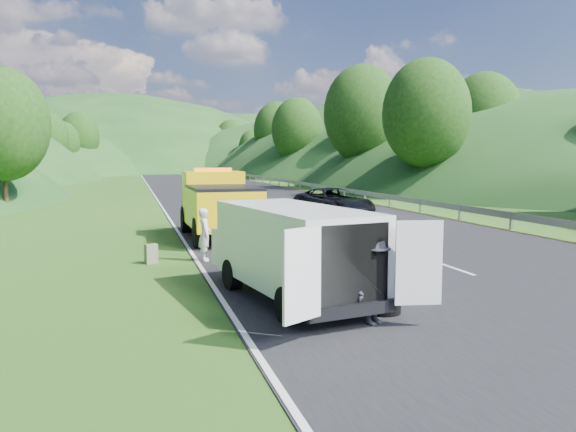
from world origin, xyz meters
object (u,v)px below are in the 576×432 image
object	(u,v)px
white_van	(291,247)
passing_suv	(333,217)
worker	(374,325)
woman	(205,261)
tow_truck	(218,204)
suitcase	(151,254)
child	(269,268)
spare_tire	(383,313)

from	to	relation	value
white_van	passing_suv	bearing A→B (deg)	56.73
worker	woman	bearing A→B (deg)	77.94
tow_truck	passing_suv	xyz separation A→B (m)	(7.04, 6.07, -1.33)
woman	worker	xyz separation A→B (m)	(2.24, -7.44, 0.00)
white_van	suitcase	world-z (taller)	white_van
tow_truck	worker	size ratio (longest dim) A/B	3.83
white_van	child	bearing A→B (deg)	73.95
woman	spare_tire	distance (m)	7.29
woman	child	distance (m)	2.25
tow_truck	white_van	distance (m)	9.93
tow_truck	child	world-z (taller)	tow_truck
spare_tire	worker	bearing A→B (deg)	-125.89
child	spare_tire	bearing A→B (deg)	-59.61
tow_truck	spare_tire	distance (m)	11.66
tow_truck	child	distance (m)	6.43
passing_suv	child	bearing A→B (deg)	-126.85
woman	suitcase	bearing A→B (deg)	91.37
spare_tire	passing_suv	size ratio (longest dim) A/B	0.13
white_van	worker	xyz separation A→B (m)	(1.02, -2.22, -1.18)
tow_truck	suitcase	distance (m)	5.51
child	worker	bearing A→B (deg)	-65.59
woman	spare_tire	bearing A→B (deg)	-155.63
passing_suv	spare_tire	bearing A→B (deg)	-116.15
child	passing_suv	world-z (taller)	passing_suv
suitcase	woman	bearing A→B (deg)	-1.07
tow_truck	woman	world-z (taller)	tow_truck
white_van	child	distance (m)	3.86
suitcase	spare_tire	size ratio (longest dim) A/B	0.80
woman	passing_suv	bearing A→B (deg)	-34.70
tow_truck	child	bearing A→B (deg)	-85.97
child	suitcase	size ratio (longest dim) A/B	1.63
spare_tire	passing_suv	world-z (taller)	passing_suv
child	passing_suv	bearing A→B (deg)	80.48
child	passing_suv	xyz separation A→B (m)	(6.54, 12.34, 0.00)
spare_tire	white_van	bearing A→B (deg)	134.20
worker	tow_truck	bearing A→B (deg)	66.46
woman	passing_suv	distance (m)	13.52
spare_tire	passing_suv	bearing A→B (deg)	72.78
white_van	suitcase	xyz separation A→B (m)	(-2.82, 5.25, -0.89)
white_van	spare_tire	xyz separation A→B (m)	(1.50, -1.55, -1.18)
suitcase	spare_tire	bearing A→B (deg)	-57.52
tow_truck	spare_tire	world-z (taller)	tow_truck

